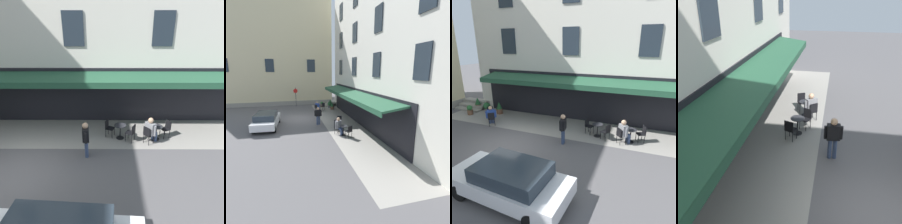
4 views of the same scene
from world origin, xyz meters
The scene contains 21 objects.
ground_plane centered at (0.00, 0.00, 0.00)m, with size 70.00×70.00×0.00m, color #565456.
sidewalk_cafe_terrace centered at (-3.25, -3.40, 0.00)m, with size 20.50×3.20×0.01m, color gray.
cafe_building_facade centered at (-4.00, -9.49, 7.49)m, with size 20.00×10.70×15.00m.
back_alley_steps centered at (6.60, -4.59, 0.24)m, with size 2.40×1.75×0.60m.
cafe_table_near_entrance centered at (3.01, -2.35, 0.49)m, with size 0.60×0.60×0.75m.
cafe_chair_black_by_window centered at (2.59, -1.88, 0.55)m, with size 0.56×0.56×0.91m.
cafe_chair_black_back_row centered at (3.45, -2.80, 0.55)m, with size 0.57×0.57×0.91m.
cafe_table_mid_terrace centered at (-4.10, -2.80, 0.49)m, with size 0.60×0.60×0.75m.
cafe_chair_black_near_door centered at (-4.66, -2.50, 0.55)m, with size 0.54×0.54×0.91m.
cafe_chair_black_corner_left centered at (-3.51, -3.02, 0.55)m, with size 0.51×0.51×0.91m.
cafe_table_streetside centered at (-5.91, -2.70, 0.49)m, with size 0.60×0.60×0.75m.
cafe_chair_black_under_awning centered at (-5.42, -2.30, 0.55)m, with size 0.56×0.56×0.91m.
cafe_chair_black_kerbside centered at (-6.49, -2.96, 0.55)m, with size 0.53×0.53×0.91m.
seated_patron_in_blue centered at (2.73, -2.04, 0.69)m, with size 0.61×0.62×1.28m.
seated_companion_in_grey centered at (-5.59, -2.44, 0.71)m, with size 0.67×0.65×1.34m.
walking_pedestrian_in_black centered at (-2.59, -1.29, 0.95)m, with size 0.32×0.67×1.63m.
potted_plant_by_steps centered at (3.66, -4.01, 0.45)m, with size 0.45×0.45×0.93m.
potted_plant_entrance_left centered at (4.74, -3.91, 0.46)m, with size 0.52×0.52×0.79m.
potted_plant_under_sign centered at (5.59, -3.05, 0.36)m, with size 0.40×0.40×0.73m.
potted_plant_mid_terrace centered at (5.95, -4.28, 0.48)m, with size 0.46×0.46×0.98m.
parked_car_white centered at (-2.38, 3.13, 0.71)m, with size 4.40×2.05×1.33m.
Camera 3 is at (-6.17, 7.79, 5.09)m, focal length 32.54 mm.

